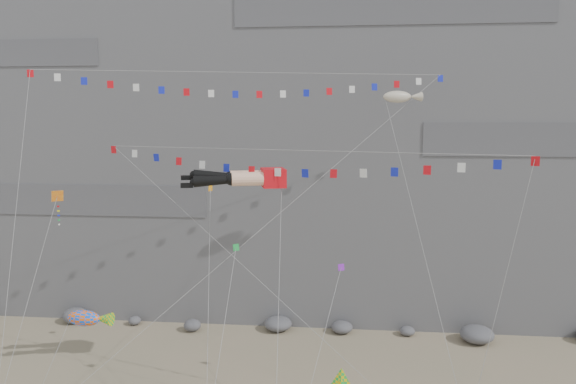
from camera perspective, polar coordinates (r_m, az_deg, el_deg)
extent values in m
cube|color=slate|center=(65.90, 0.54, 11.96)|extent=(80.00, 28.00, 50.00)
cube|color=red|center=(38.32, -1.51, 1.47)|extent=(2.04, 2.44, 1.25)
cylinder|color=#FFC29F|center=(37.50, -4.15, 1.33)|extent=(2.28, 1.44, 0.92)
sphere|color=black|center=(37.42, -5.76, 1.29)|extent=(0.85, 0.85, 0.85)
cone|color=black|center=(37.38, -7.67, 1.15)|extent=(2.64, 1.40, 0.86)
cube|color=black|center=(37.40, -10.24, 0.66)|extent=(0.88, 0.57, 0.31)
cylinder|color=#FFC29F|center=(38.74, -4.31, 1.52)|extent=(2.28, 1.44, 0.92)
sphere|color=black|center=(38.66, -5.87, 1.49)|extent=(0.85, 0.85, 0.85)
cone|color=black|center=(38.60, -7.73, 1.63)|extent=(2.65, 1.41, 0.92)
cube|color=black|center=(38.60, -10.22, 1.44)|extent=(0.88, 0.57, 0.31)
cylinder|color=gray|center=(33.45, -1.53, -13.35)|extent=(0.03, 0.03, 20.89)
cylinder|color=gray|center=(39.34, -15.10, -4.71)|extent=(0.03, 0.03, 30.56)
cylinder|color=gray|center=(35.34, 8.31, -10.59)|extent=(0.03, 0.03, 21.22)
cylinder|color=gray|center=(40.30, -25.27, -11.35)|extent=(0.03, 0.03, 16.25)
cylinder|color=gray|center=(40.22, -22.84, -17.00)|extent=(0.03, 0.03, 8.18)
cylinder|color=gray|center=(39.69, 14.30, -5.93)|extent=(0.03, 0.03, 26.06)
cylinder|color=gray|center=(37.53, -8.10, -12.06)|extent=(0.03, 0.03, 20.25)
cylinder|color=gray|center=(36.75, 2.98, -16.74)|extent=(0.03, 0.03, 14.02)
cylinder|color=gray|center=(35.30, -6.99, -16.27)|extent=(0.03, 0.03, 14.70)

